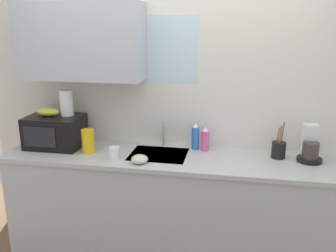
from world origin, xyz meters
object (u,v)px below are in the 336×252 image
at_px(banana_bunch, 48,112).
at_px(mug_white, 115,153).
at_px(paper_towel_roll, 67,103).
at_px(dish_soap_bottle_pink, 205,140).
at_px(microwave, 55,131).
at_px(cereal_canister, 88,141).
at_px(small_bowl, 140,159).
at_px(utensil_crock, 279,149).
at_px(dish_soap_bottle_blue, 195,137).
at_px(coffee_maker, 310,147).

bearing_deg(banana_bunch, mug_white, -16.39).
distance_m(paper_towel_roll, dish_soap_bottle_pink, 1.22).
bearing_deg(microwave, mug_white, -17.54).
distance_m(cereal_canister, small_bowl, 0.50).
bearing_deg(cereal_canister, banana_bunch, 165.62).
relative_size(microwave, small_bowl, 3.54).
bearing_deg(utensil_crock, paper_towel_roll, -179.36).
bearing_deg(cereal_canister, dish_soap_bottle_pink, 13.93).
bearing_deg(cereal_canister, dish_soap_bottle_blue, 16.58).
bearing_deg(banana_bunch, coffee_maker, 1.56).
bearing_deg(cereal_canister, microwave, 163.87).
bearing_deg(utensil_crock, dish_soap_bottle_blue, 172.79).
distance_m(dish_soap_bottle_blue, mug_white, 0.69).
bearing_deg(mug_white, coffee_maker, 9.39).
distance_m(dish_soap_bottle_pink, utensil_crock, 0.59).
relative_size(paper_towel_roll, coffee_maker, 0.79).
distance_m(dish_soap_bottle_blue, cereal_canister, 0.89).
height_order(paper_towel_roll, dish_soap_bottle_pink, paper_towel_roll).
xyz_separation_m(microwave, cereal_canister, (0.34, -0.10, -0.04)).
xyz_separation_m(utensil_crock, small_bowl, (-1.05, -0.32, -0.04)).
bearing_deg(small_bowl, utensil_crock, 16.90).
relative_size(microwave, paper_towel_roll, 2.09).
xyz_separation_m(microwave, dish_soap_bottle_pink, (1.28, 0.13, -0.04)).
bearing_deg(dish_soap_bottle_pink, cereal_canister, -166.07).
relative_size(mug_white, utensil_crock, 0.32).
xyz_separation_m(banana_bunch, mug_white, (0.65, -0.19, -0.26)).
distance_m(dish_soap_bottle_pink, small_bowl, 0.61).
relative_size(mug_white, small_bowl, 0.73).
distance_m(dish_soap_bottle_pink, mug_white, 0.76).
height_order(banana_bunch, small_bowl, banana_bunch).
relative_size(microwave, utensil_crock, 1.56).
bearing_deg(cereal_canister, coffee_maker, 5.15).
bearing_deg(coffee_maker, microwave, -178.37).
bearing_deg(microwave, cereal_canister, -16.13).
relative_size(banana_bunch, small_bowl, 1.54).
bearing_deg(mug_white, banana_bunch, 163.61).
relative_size(banana_bunch, paper_towel_roll, 0.91).
bearing_deg(dish_soap_bottle_blue, dish_soap_bottle_pink, -14.15).
distance_m(coffee_maker, dish_soap_bottle_blue, 0.91).
bearing_deg(cereal_canister, mug_white, -19.38).
xyz_separation_m(coffee_maker, small_bowl, (-1.28, -0.31, -0.07)).
distance_m(paper_towel_roll, cereal_canister, 0.40).
bearing_deg(mug_white, dish_soap_bottle_blue, 29.89).
height_order(microwave, small_bowl, microwave).
height_order(microwave, utensil_crock, utensil_crock).
bearing_deg(microwave, banana_bunch, 178.20).
xyz_separation_m(coffee_maker, dish_soap_bottle_blue, (-0.90, 0.10, 0.00)).
bearing_deg(paper_towel_roll, cereal_canister, -32.01).
relative_size(cereal_canister, small_bowl, 1.52).
bearing_deg(coffee_maker, dish_soap_bottle_blue, 173.89).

